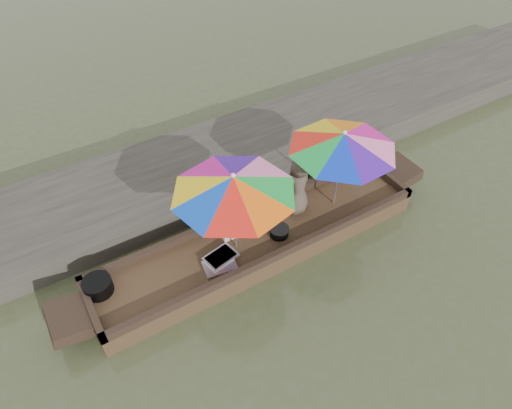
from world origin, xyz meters
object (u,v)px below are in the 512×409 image
boat_hull (259,243)px  tray_scallop (220,266)px  charcoal_grill (279,232)px  umbrella_stern (339,169)px  supply_bag (229,230)px  umbrella_bow (235,213)px  tray_crayfish (221,258)px  vendor (298,186)px  cooking_pot (98,286)px

boat_hull → tray_scallop: (-0.87, -0.24, 0.21)m
charcoal_grill → umbrella_stern: 1.45m
supply_bag → umbrella_bow: size_ratio=0.15×
tray_crayfish → umbrella_stern: size_ratio=0.28×
supply_bag → charcoal_grill: bearing=-30.7°
boat_hull → umbrella_bow: 1.05m
supply_bag → umbrella_bow: umbrella_bow is taller
tray_scallop → umbrella_stern: bearing=5.7°
vendor → umbrella_bow: size_ratio=0.60×
tray_crayfish → supply_bag: size_ratio=1.79×
tray_crayfish → tray_scallop: size_ratio=1.00×
cooking_pot → umbrella_stern: size_ratio=0.24×
tray_scallop → umbrella_bow: (0.43, 0.24, 0.74)m
tray_scallop → vendor: (1.75, 0.44, 0.54)m
supply_bag → vendor: size_ratio=0.25×
tray_scallop → supply_bag: bearing=48.3°
boat_hull → cooking_pot: bearing=173.6°
tray_crayfish → supply_bag: supply_bag is taller
tray_crayfish → cooking_pot: bearing=167.4°
umbrella_stern → tray_scallop: bearing=-174.3°
tray_crayfish → vendor: (1.67, 0.31, 0.52)m
supply_bag → umbrella_stern: bearing=-7.8°
tray_scallop → vendor: 1.89m
boat_hull → umbrella_stern: 1.83m
tray_scallop → umbrella_stern: (2.43, 0.24, 0.74)m
tray_crayfish → supply_bag: bearing=46.1°
umbrella_bow → umbrella_stern: 2.00m
cooking_pot → tray_crayfish: size_ratio=0.87×
tray_crayfish → umbrella_bow: (0.35, 0.12, 0.73)m
charcoal_grill → vendor: 0.84m
tray_scallop → umbrella_stern: size_ratio=0.28×
boat_hull → vendor: 1.17m
tray_crayfish → umbrella_stern: 2.46m
boat_hull → umbrella_bow: bearing=180.0°
tray_scallop → umbrella_bow: 0.89m
umbrella_stern → umbrella_bow: bearing=180.0°
cooking_pot → umbrella_stern: umbrella_stern is taller
charcoal_grill → umbrella_stern: (1.26, 0.15, 0.70)m
boat_hull → supply_bag: (-0.41, 0.27, 0.30)m
boat_hull → supply_bag: 0.58m
tray_scallop → charcoal_grill: charcoal_grill is taller
tray_crayfish → umbrella_bow: 0.82m
charcoal_grill → vendor: size_ratio=0.27×
tray_scallop → tray_crayfish: bearing=56.0°
tray_scallop → umbrella_stern: 2.55m
cooking_pot → umbrella_bow: bearing=-7.7°
boat_hull → supply_bag: size_ratio=20.45×
boat_hull → umbrella_stern: size_ratio=3.18×
tray_crayfish → vendor: bearing=10.6°
boat_hull → umbrella_bow: umbrella_bow is taller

